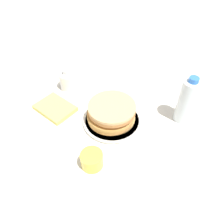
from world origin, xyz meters
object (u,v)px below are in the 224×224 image
at_px(plate, 112,120).
at_px(juice_glass, 92,160).
at_px(water_bottle_near, 187,101).
at_px(cream_jug, 69,80).
at_px(pancake_stack, 111,113).

xyz_separation_m(plate, juice_glass, (-0.03, -0.21, 0.02)).
bearing_deg(water_bottle_near, plate, -167.38).
bearing_deg(juice_glass, cream_jug, 116.80).
relative_size(pancake_stack, water_bottle_near, 0.94).
distance_m(plate, cream_jug, 0.30).
bearing_deg(cream_jug, plate, -38.65).
distance_m(pancake_stack, cream_jug, 0.30).
height_order(pancake_stack, water_bottle_near, water_bottle_near).
bearing_deg(pancake_stack, plate, 57.30).
height_order(juice_glass, water_bottle_near, water_bottle_near).
distance_m(cream_jug, water_bottle_near, 0.54).
bearing_deg(water_bottle_near, juice_glass, -139.11).
distance_m(plate, juice_glass, 0.21).
bearing_deg(plate, juice_glass, -99.06).
bearing_deg(pancake_stack, cream_jug, 140.74).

